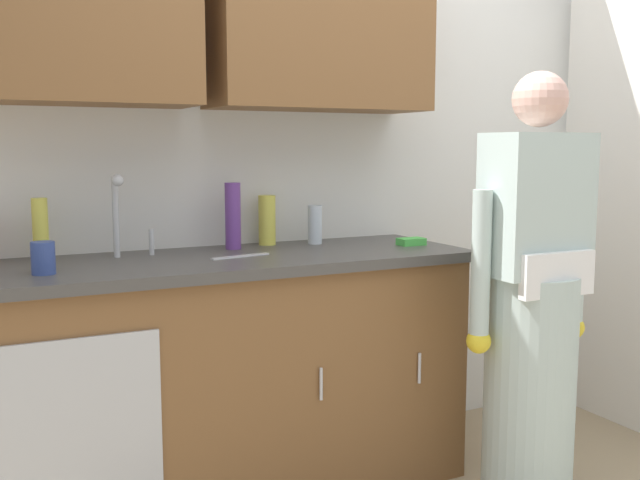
{
  "coord_description": "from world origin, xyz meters",
  "views": [
    {
      "loc": [
        -1.4,
        -1.89,
        1.35
      ],
      "look_at": [
        -0.19,
        0.55,
        1.0
      ],
      "focal_mm": 40.78,
      "sensor_mm": 36.0,
      "label": 1
    }
  ],
  "objects_px": {
    "sink": "(136,266)",
    "person_at_sink": "(532,324)",
    "bottle_soap": "(40,230)",
    "sponge": "(411,242)",
    "knife_on_counter": "(240,256)",
    "cup_by_sink": "(43,258)",
    "bottle_water_tall": "(267,220)",
    "bottle_cleaner_spray": "(233,216)",
    "bottle_water_short": "(315,225)"
  },
  "relations": [
    {
      "from": "sponge",
      "to": "bottle_water_tall",
      "type": "bearing_deg",
      "value": 152.5
    },
    {
      "from": "sink",
      "to": "cup_by_sink",
      "type": "bearing_deg",
      "value": -159.33
    },
    {
      "from": "cup_by_sink",
      "to": "sponge",
      "type": "distance_m",
      "value": 1.46
    },
    {
      "from": "bottle_soap",
      "to": "knife_on_counter",
      "type": "distance_m",
      "value": 0.72
    },
    {
      "from": "person_at_sink",
      "to": "bottle_water_tall",
      "type": "relative_size",
      "value": 7.75
    },
    {
      "from": "sink",
      "to": "bottle_water_tall",
      "type": "relative_size",
      "value": 2.39
    },
    {
      "from": "bottle_cleaner_spray",
      "to": "sink",
      "type": "bearing_deg",
      "value": -159.09
    },
    {
      "from": "sink",
      "to": "sponge",
      "type": "relative_size",
      "value": 4.55
    },
    {
      "from": "bottle_water_short",
      "to": "knife_on_counter",
      "type": "height_order",
      "value": "bottle_water_short"
    },
    {
      "from": "bottle_water_tall",
      "to": "bottle_cleaner_spray",
      "type": "distance_m",
      "value": 0.18
    },
    {
      "from": "sink",
      "to": "knife_on_counter",
      "type": "height_order",
      "value": "sink"
    },
    {
      "from": "bottle_cleaner_spray",
      "to": "bottle_water_short",
      "type": "bearing_deg",
      "value": -0.77
    },
    {
      "from": "bottle_water_tall",
      "to": "cup_by_sink",
      "type": "height_order",
      "value": "bottle_water_tall"
    },
    {
      "from": "bottle_soap",
      "to": "cup_by_sink",
      "type": "relative_size",
      "value": 2.15
    },
    {
      "from": "person_at_sink",
      "to": "knife_on_counter",
      "type": "distance_m",
      "value": 1.12
    },
    {
      "from": "person_at_sink",
      "to": "bottle_soap",
      "type": "distance_m",
      "value": 1.84
    },
    {
      "from": "bottle_water_tall",
      "to": "cup_by_sink",
      "type": "xyz_separation_m",
      "value": [
        -0.92,
        -0.34,
        -0.05
      ]
    },
    {
      "from": "bottle_water_tall",
      "to": "bottle_soap",
      "type": "xyz_separation_m",
      "value": [
        -0.9,
        -0.04,
        0.01
      ]
    },
    {
      "from": "bottle_soap",
      "to": "bottle_cleaner_spray",
      "type": "relative_size",
      "value": 0.85
    },
    {
      "from": "bottle_soap",
      "to": "sponge",
      "type": "bearing_deg",
      "value": -9.4
    },
    {
      "from": "bottle_soap",
      "to": "person_at_sink",
      "type": "bearing_deg",
      "value": -24.75
    },
    {
      "from": "sink",
      "to": "person_at_sink",
      "type": "distance_m",
      "value": 1.47
    },
    {
      "from": "sink",
      "to": "bottle_soap",
      "type": "xyz_separation_m",
      "value": [
        -0.3,
        0.18,
        0.13
      ]
    },
    {
      "from": "person_at_sink",
      "to": "cup_by_sink",
      "type": "bearing_deg",
      "value": 164.69
    },
    {
      "from": "cup_by_sink",
      "to": "sponge",
      "type": "xyz_separation_m",
      "value": [
        1.46,
        0.06,
        -0.04
      ]
    },
    {
      "from": "person_at_sink",
      "to": "bottle_water_short",
      "type": "distance_m",
      "value": 0.97
    },
    {
      "from": "bottle_cleaner_spray",
      "to": "cup_by_sink",
      "type": "distance_m",
      "value": 0.81
    },
    {
      "from": "bottle_soap",
      "to": "sponge",
      "type": "relative_size",
      "value": 2.07
    },
    {
      "from": "knife_on_counter",
      "to": "sponge",
      "type": "bearing_deg",
      "value": -10.72
    },
    {
      "from": "bottle_water_tall",
      "to": "knife_on_counter",
      "type": "relative_size",
      "value": 0.87
    },
    {
      "from": "bottle_soap",
      "to": "bottle_cleaner_spray",
      "type": "distance_m",
      "value": 0.73
    },
    {
      "from": "sponge",
      "to": "bottle_water_short",
      "type": "bearing_deg",
      "value": 147.75
    },
    {
      "from": "person_at_sink",
      "to": "cup_by_sink",
      "type": "relative_size",
      "value": 15.26
    },
    {
      "from": "sink",
      "to": "knife_on_counter",
      "type": "bearing_deg",
      "value": -8.34
    },
    {
      "from": "person_at_sink",
      "to": "bottle_cleaner_spray",
      "type": "distance_m",
      "value": 1.23
    },
    {
      "from": "sink",
      "to": "cup_by_sink",
      "type": "height_order",
      "value": "sink"
    },
    {
      "from": "bottle_cleaner_spray",
      "to": "knife_on_counter",
      "type": "xyz_separation_m",
      "value": [
        -0.05,
        -0.22,
        -0.13
      ]
    },
    {
      "from": "cup_by_sink",
      "to": "knife_on_counter",
      "type": "distance_m",
      "value": 0.7
    },
    {
      "from": "bottle_soap",
      "to": "bottle_cleaner_spray",
      "type": "bearing_deg",
      "value": -1.21
    },
    {
      "from": "bottle_water_tall",
      "to": "cup_by_sink",
      "type": "bearing_deg",
      "value": -159.59
    },
    {
      "from": "bottle_water_tall",
      "to": "knife_on_counter",
      "type": "bearing_deg",
      "value": -128.68
    },
    {
      "from": "person_at_sink",
      "to": "bottle_cleaner_spray",
      "type": "xyz_separation_m",
      "value": [
        -0.91,
        0.74,
        0.38
      ]
    },
    {
      "from": "bottle_cleaner_spray",
      "to": "sponge",
      "type": "distance_m",
      "value": 0.75
    },
    {
      "from": "bottle_cleaner_spray",
      "to": "knife_on_counter",
      "type": "bearing_deg",
      "value": -102.85
    },
    {
      "from": "knife_on_counter",
      "to": "sponge",
      "type": "distance_m",
      "value": 0.76
    },
    {
      "from": "cup_by_sink",
      "to": "bottle_water_short",
      "type": "bearing_deg",
      "value": 14.11
    },
    {
      "from": "bottle_water_tall",
      "to": "bottle_cleaner_spray",
      "type": "bearing_deg",
      "value": -161.37
    },
    {
      "from": "sink",
      "to": "cup_by_sink",
      "type": "xyz_separation_m",
      "value": [
        -0.32,
        -0.12,
        0.07
      ]
    },
    {
      "from": "bottle_soap",
      "to": "bottle_cleaner_spray",
      "type": "height_order",
      "value": "bottle_cleaner_spray"
    },
    {
      "from": "bottle_soap",
      "to": "sink",
      "type": "bearing_deg",
      "value": -30.74
    }
  ]
}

